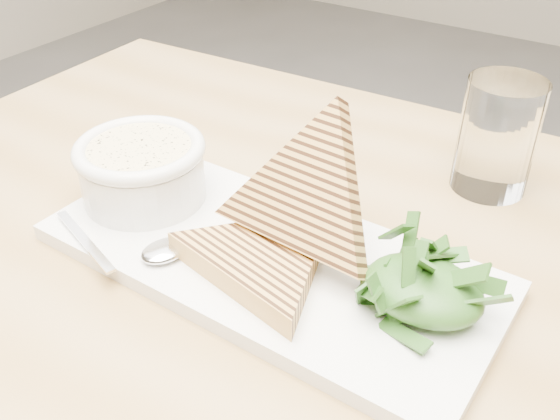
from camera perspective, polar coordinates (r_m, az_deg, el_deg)
The scene contains 13 objects.
table_top at distance 0.51m, azimuth 11.09°, elevation -14.99°, with size 1.32×0.88×0.04m, color #A07F4D.
table_leg_bl at distance 1.26m, azimuth -9.13°, elevation -3.20°, with size 0.06×0.06×0.72m, color #A07F4D.
platter at distance 0.56m, azimuth -1.13°, elevation -4.51°, with size 0.41×0.19×0.02m, color white.
soup_bowl at distance 0.63m, azimuth -12.40°, elevation 3.03°, with size 0.12×0.12×0.05m, color white.
soup at distance 0.62m, azimuth -12.73°, elevation 5.32°, with size 0.10×0.10×0.01m, color beige.
bowl_rim at distance 0.62m, azimuth -12.75°, elevation 5.49°, with size 0.13×0.13×0.01m, color white.
sandwich_flat at distance 0.53m, azimuth -1.48°, elevation -4.55°, with size 0.17×0.17×0.02m, color #C18E45, non-canonical shape.
sandwich_lean at distance 0.53m, azimuth 2.37°, elevation 1.21°, with size 0.17×0.17×0.10m, color #C18E45, non-canonical shape.
salad_base at distance 0.50m, azimuth 13.00°, elevation -7.10°, with size 0.10×0.08×0.04m, color black.
arugula_pile at distance 0.50m, azimuth 13.12°, elevation -6.37°, with size 0.11×0.10×0.05m, color #3D7425, non-canonical shape.
spoon_bowl at distance 0.56m, azimuth -10.50°, elevation -3.67°, with size 0.03×0.04×0.01m, color silver.
spoon_handle at distance 0.59m, azimuth -17.42°, elevation -2.68°, with size 0.11×0.01×0.00m, color silver.
glass_near at distance 0.68m, azimuth 19.26°, elevation 6.38°, with size 0.08×0.08×0.12m, color white.
Camera 1 is at (0.24, -0.38, 1.12)m, focal length 40.00 mm.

